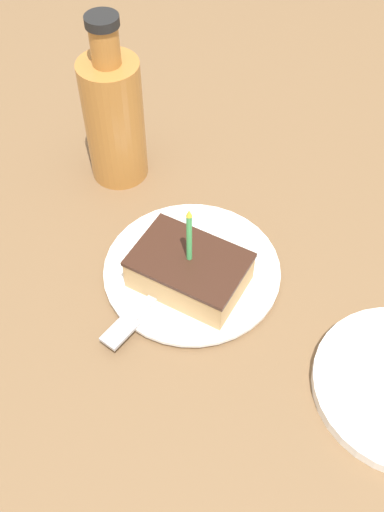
# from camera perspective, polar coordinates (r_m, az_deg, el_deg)

# --- Properties ---
(ground_plane) EXTENTS (2.40, 2.40, 0.04)m
(ground_plane) POSITION_cam_1_polar(r_m,az_deg,el_deg) (0.79, 2.39, -1.87)
(ground_plane) COLOR brown
(ground_plane) RESTS_ON ground
(plate) EXTENTS (0.23, 0.23, 0.01)m
(plate) POSITION_cam_1_polar(r_m,az_deg,el_deg) (0.76, 0.00, -1.39)
(plate) COLOR white
(plate) RESTS_ON ground_plane
(cake_slice) EXTENTS (0.09, 0.14, 0.13)m
(cake_slice) POSITION_cam_1_polar(r_m,az_deg,el_deg) (0.73, -0.25, -1.34)
(cake_slice) COLOR tan
(cake_slice) RESTS_ON plate
(fork) EXTENTS (0.19, 0.05, 0.00)m
(fork) POSITION_cam_1_polar(r_m,az_deg,el_deg) (0.73, -3.85, -4.10)
(fork) COLOR #B2B2B7
(fork) RESTS_ON plate
(bottle) EXTENTS (0.08, 0.08, 0.25)m
(bottle) POSITION_cam_1_polar(r_m,az_deg,el_deg) (0.84, -7.45, 13.02)
(bottle) COLOR #B27233
(bottle) RESTS_ON ground_plane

